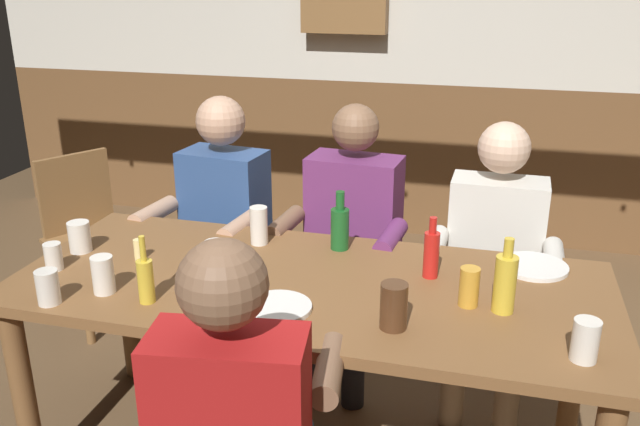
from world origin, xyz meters
TOP-DOWN VIEW (x-y plane):
  - back_wall_wainscot at (0.00, 2.41)m, footprint 6.12×0.12m
  - dining_table at (0.00, -0.11)m, footprint 2.08×0.88m
  - person_0 at (-0.63, 0.56)m, footprint 0.55×0.56m
  - person_1 at (-0.01, 0.57)m, footprint 0.57×0.54m
  - person_2 at (0.62, 0.55)m, footprint 0.54×0.53m
  - person_3 at (-0.01, -0.78)m, footprint 0.57×0.54m
  - chair_empty_near_right at (-1.45, 0.74)m, footprint 0.60×0.60m
  - table_candle at (-0.67, -0.09)m, footprint 0.04×0.04m
  - plate_0 at (-0.04, -0.33)m, footprint 0.22×0.22m
  - plate_1 at (0.76, 0.21)m, footprint 0.25×0.25m
  - bottle_0 at (0.65, -0.16)m, footprint 0.07×0.07m
  - bottle_1 at (0.40, 0.04)m, footprint 0.05×0.05m
  - bottle_2 at (0.04, 0.20)m, footprint 0.07×0.07m
  - bottle_3 at (-0.47, -0.39)m, footprint 0.05×0.05m
  - pint_glass_0 at (-0.93, -0.08)m, footprint 0.08×0.08m
  - pint_glass_1 at (-0.28, 0.17)m, footprint 0.07×0.07m
  - pint_glass_2 at (0.88, -0.39)m, footprint 0.08×0.08m
  - pint_glass_3 at (-0.65, -0.36)m, footprint 0.07×0.07m
  - pint_glass_4 at (-0.92, -0.25)m, footprint 0.06×0.06m
  - pint_glass_5 at (-0.32, -0.17)m, footprint 0.08×0.08m
  - pint_glass_6 at (-0.78, -0.48)m, footprint 0.07×0.07m
  - pint_glass_7 at (0.33, -0.35)m, footprint 0.08×0.08m
  - pint_glass_8 at (0.55, -0.14)m, footprint 0.06×0.06m

SIDE VIEW (x-z plane):
  - chair_empty_near_right at x=-1.45m, z-range 0.04..0.92m
  - back_wall_wainscot at x=0.00m, z-range 0.00..1.07m
  - person_2 at x=0.62m, z-range 0.06..1.28m
  - dining_table at x=0.00m, z-range 0.29..1.06m
  - person_3 at x=-0.01m, z-range 0.07..1.29m
  - person_1 at x=-0.01m, z-range 0.06..1.32m
  - person_0 at x=-0.63m, z-range 0.07..1.33m
  - plate_0 at x=-0.04m, z-range 0.77..0.79m
  - plate_1 at x=0.76m, z-range 0.77..0.79m
  - table_candle at x=-0.67m, z-range 0.77..0.85m
  - pint_glass_4 at x=-0.92m, z-range 0.77..0.87m
  - pint_glass_6 at x=-0.78m, z-range 0.77..0.89m
  - pint_glass_0 at x=-0.93m, z-range 0.77..0.89m
  - pint_glass_2 at x=0.88m, z-range 0.77..0.89m
  - pint_glass_3 at x=-0.65m, z-range 0.77..0.90m
  - pint_glass_8 at x=0.55m, z-range 0.77..0.90m
  - pint_glass_5 at x=-0.32m, z-range 0.77..0.91m
  - pint_glass_7 at x=0.33m, z-range 0.77..0.92m
  - pint_glass_1 at x=-0.28m, z-range 0.77..0.92m
  - bottle_3 at x=-0.47m, z-range 0.74..0.97m
  - bottle_2 at x=0.04m, z-range 0.75..0.98m
  - bottle_1 at x=0.40m, z-range 0.75..0.98m
  - bottle_0 at x=0.65m, z-range 0.75..1.00m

